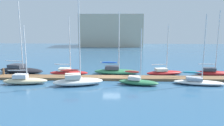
{
  "coord_description": "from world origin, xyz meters",
  "views": [
    {
      "loc": [
        1.09,
        -29.46,
        7.59
      ],
      "look_at": [
        0.0,
        2.0,
        2.0
      ],
      "focal_mm": 34.02,
      "sensor_mm": 36.0,
      "label": 1
    }
  ],
  "objects": [
    {
      "name": "ground_plane",
      "position": [
        0.0,
        0.0,
        0.0
      ],
      "size": [
        120.0,
        120.0,
        0.0
      ],
      "primitive_type": "plane",
      "color": "#2D567A"
    },
    {
      "name": "sailboat_2",
      "position": [
        -6.8,
        2.4,
        0.49
      ],
      "size": [
        5.94,
        1.68,
        8.88
      ],
      "rotation": [
        0.0,
        0.0,
        0.01
      ],
      "color": "#B21E1E",
      "rests_on": "ground_plane"
    },
    {
      "name": "dock_pier",
      "position": [
        0.0,
        0.0,
        0.18
      ],
      "size": [
        33.19,
        2.07,
        0.37
      ],
      "primitive_type": "cube",
      "color": "brown",
      "rests_on": "ground_plane"
    },
    {
      "name": "mooring_buoy_yellow",
      "position": [
        0.56,
        6.36,
        0.27
      ],
      "size": [
        0.53,
        0.53,
        0.53
      ],
      "primitive_type": "sphere",
      "color": "yellow",
      "rests_on": "ground_plane"
    },
    {
      "name": "harbor_building_distant",
      "position": [
        -1.97,
        50.89,
        5.78
      ],
      "size": [
        22.78,
        11.82,
        11.56
      ],
      "primitive_type": "cube",
      "color": "#BCB299",
      "rests_on": "ground_plane"
    },
    {
      "name": "sailboat_0",
      "position": [
        -14.83,
        3.51,
        0.58
      ],
      "size": [
        8.06,
        4.07,
        11.23
      ],
      "rotation": [
        0.0,
        0.0,
        -0.21
      ],
      "color": "black",
      "rests_on": "ground_plane"
    },
    {
      "name": "sailboat_6",
      "position": [
        8.1,
        3.0,
        0.46
      ],
      "size": [
        6.05,
        2.85,
        7.76
      ],
      "rotation": [
        0.0,
        0.0,
        0.21
      ],
      "color": "#B21E1E",
      "rests_on": "ground_plane"
    },
    {
      "name": "sailboat_7",
      "position": [
        11.37,
        -2.41,
        0.48
      ],
      "size": [
        6.59,
        2.77,
        8.98
      ],
      "rotation": [
        0.0,
        0.0,
        -0.16
      ],
      "color": "white",
      "rests_on": "ground_plane"
    },
    {
      "name": "sailboat_8",
      "position": [
        15.38,
        2.73,
        0.55
      ],
      "size": [
        6.01,
        2.04,
        9.79
      ],
      "rotation": [
        0.0,
        0.0,
        -0.08
      ],
      "color": "#B21E1E",
      "rests_on": "ground_plane"
    },
    {
      "name": "sailboat_3",
      "position": [
        -4.28,
        -3.25,
        0.64
      ],
      "size": [
        6.73,
        3.52,
        11.01
      ],
      "rotation": [
        0.0,
        0.0,
        0.23
      ],
      "color": "white",
      "rests_on": "ground_plane"
    },
    {
      "name": "sailboat_5",
      "position": [
        3.51,
        -2.75,
        0.5
      ],
      "size": [
        5.41,
        2.73,
        7.23
      ],
      "rotation": [
        0.0,
        0.0,
        -0.22
      ],
      "color": "#2D7047",
      "rests_on": "ground_plane"
    },
    {
      "name": "sailboat_4",
      "position": [
        0.59,
        3.19,
        0.57
      ],
      "size": [
        7.16,
        2.43,
        9.62
      ],
      "rotation": [
        0.0,
        0.0,
        -0.04
      ],
      "color": "#2D7047",
      "rests_on": "ground_plane"
    },
    {
      "name": "sailboat_1",
      "position": [
        -11.3,
        -2.92,
        0.54
      ],
      "size": [
        5.84,
        2.09,
        7.62
      ],
      "rotation": [
        0.0,
        0.0,
        0.08
      ],
      "color": "beige",
      "rests_on": "ground_plane"
    },
    {
      "name": "dock_piling_near_end",
      "position": [
        -16.2,
        0.88,
        0.66
      ],
      "size": [
        0.28,
        0.28,
        1.32
      ],
      "primitive_type": "cylinder",
      "color": "brown",
      "rests_on": "ground_plane"
    }
  ]
}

